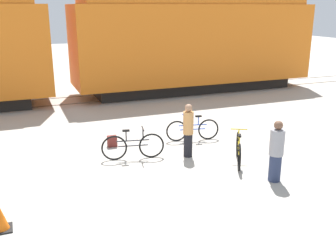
# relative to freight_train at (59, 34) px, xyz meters

# --- Properties ---
(ground_plane) EXTENTS (80.00, 80.00, 0.00)m
(ground_plane) POSITION_rel_freight_train_xyz_m (0.00, -10.12, -3.03)
(ground_plane) COLOR #A8A399
(freight_train) EXTENTS (25.22, 3.08, 5.76)m
(freight_train) POSITION_rel_freight_train_xyz_m (0.00, 0.00, 0.00)
(freight_train) COLOR black
(freight_train) RESTS_ON ground_plane
(rail_near) EXTENTS (37.22, 0.07, 0.01)m
(rail_near) POSITION_rel_freight_train_xyz_m (0.00, -0.72, -3.02)
(rail_near) COLOR #4C4238
(rail_near) RESTS_ON ground_plane
(rail_far) EXTENTS (37.22, 0.07, 0.01)m
(rail_far) POSITION_rel_freight_train_xyz_m (0.00, 0.72, -3.02)
(rail_far) COLOR #4C4238
(rail_far) RESTS_ON ground_plane
(bicycle_blue) EXTENTS (1.72, 0.49, 0.86)m
(bicycle_blue) POSITION_rel_freight_train_xyz_m (3.14, -7.24, -2.66)
(bicycle_blue) COLOR black
(bicycle_blue) RESTS_ON ground_plane
(bicycle_yellow) EXTENTS (0.90, 1.57, 0.91)m
(bicycle_yellow) POSITION_rel_freight_train_xyz_m (3.51, -9.45, -2.64)
(bicycle_yellow) COLOR black
(bicycle_yellow) RESTS_ON ground_plane
(bicycle_black) EXTENTS (1.77, 0.48, 0.91)m
(bicycle_black) POSITION_rel_freight_train_xyz_m (0.87, -8.09, -2.64)
(bicycle_black) COLOR black
(bicycle_black) RESTS_ON ground_plane
(person_in_grey) EXTENTS (0.36, 0.36, 1.56)m
(person_in_grey) POSITION_rel_freight_train_xyz_m (3.73, -10.80, -2.25)
(person_in_grey) COLOR #283351
(person_in_grey) RESTS_ON ground_plane
(person_in_tan) EXTENTS (0.30, 0.30, 1.56)m
(person_in_tan) POSITION_rel_freight_train_xyz_m (2.42, -8.48, -2.23)
(person_in_tan) COLOR black
(person_in_tan) RESTS_ON ground_plane
(backpack) EXTENTS (0.28, 0.20, 0.34)m
(backpack) POSITION_rel_freight_train_xyz_m (0.57, -6.84, -2.86)
(backpack) COLOR maroon
(backpack) RESTS_ON ground_plane
(traffic_cone) EXTENTS (0.40, 0.40, 0.55)m
(traffic_cone) POSITION_rel_freight_train_xyz_m (-2.61, -10.74, -2.77)
(traffic_cone) COLOR black
(traffic_cone) RESTS_ON ground_plane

